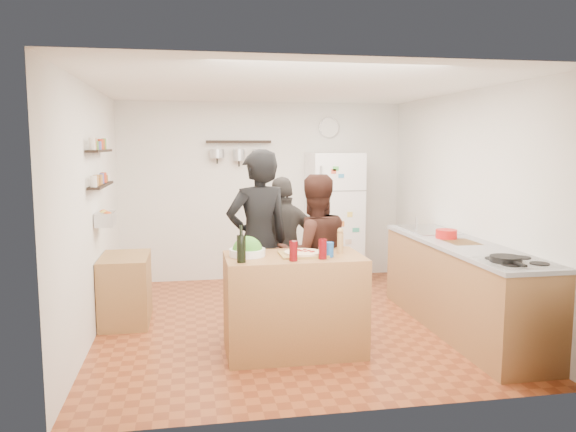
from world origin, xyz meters
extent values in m
plane|color=brown|center=(0.00, 0.00, 0.00)|extent=(4.20, 4.20, 0.00)
plane|color=white|center=(0.00, 0.00, 2.50)|extent=(4.20, 4.20, 0.00)
plane|color=silver|center=(0.00, 2.10, 1.25)|extent=(4.00, 0.00, 4.00)
plane|color=silver|center=(-2.00, 0.00, 1.25)|extent=(0.00, 4.20, 4.20)
plane|color=silver|center=(2.00, 0.00, 1.25)|extent=(0.00, 4.20, 4.20)
cube|color=#946036|center=(-0.12, -0.85, 0.46)|extent=(1.25, 0.72, 0.91)
cube|color=olive|center=(-0.04, -0.87, 0.92)|extent=(0.42, 0.34, 0.02)
cylinder|color=#D6BB8D|center=(-0.04, -0.87, 0.94)|extent=(0.34, 0.34, 0.02)
cylinder|color=white|center=(-0.54, -0.80, 0.94)|extent=(0.33, 0.33, 0.07)
cylinder|color=black|center=(-0.62, -1.07, 1.03)|extent=(0.08, 0.08, 0.23)
cylinder|color=#52070A|center=(-0.17, -1.09, 1.00)|extent=(0.07, 0.07, 0.18)
cylinder|color=#59070B|center=(0.10, -1.05, 1.00)|extent=(0.07, 0.07, 0.18)
cylinder|color=#A67B45|center=(0.33, -0.80, 1.00)|extent=(0.06, 0.06, 0.19)
cylinder|color=#1A4E93|center=(0.18, -0.97, 0.98)|extent=(0.08, 0.08, 0.13)
imported|color=black|center=(-0.36, -0.23, 0.93)|extent=(0.78, 0.63, 1.87)
imported|color=black|center=(0.18, -0.38, 0.81)|extent=(0.84, 0.68, 1.62)
imported|color=#2C2927|center=(-0.03, 0.20, 0.78)|extent=(0.97, 0.52, 1.57)
cube|color=#9E7042|center=(1.70, -0.55, 0.45)|extent=(0.63, 2.63, 0.90)
cube|color=white|center=(1.70, -1.50, 0.91)|extent=(0.60, 0.62, 0.02)
cylinder|color=black|center=(1.60, -1.50, 0.95)|extent=(0.26, 0.26, 0.05)
cube|color=silver|center=(1.70, 0.30, 0.92)|extent=(0.50, 0.80, 0.03)
cube|color=olive|center=(1.70, -0.51, 0.91)|extent=(0.30, 0.40, 0.02)
cylinder|color=red|center=(1.65, -0.27, 0.97)|extent=(0.22, 0.22, 0.09)
cube|color=white|center=(0.95, 1.75, 0.90)|extent=(0.70, 0.68, 1.80)
cylinder|color=silver|center=(0.95, 2.08, 2.15)|extent=(0.30, 0.03, 0.30)
cube|color=black|center=(-1.93, 0.20, 1.50)|extent=(0.12, 1.00, 0.02)
cube|color=black|center=(-1.93, 0.20, 1.85)|extent=(0.12, 1.00, 0.02)
cube|color=silver|center=(-1.90, 0.20, 1.15)|extent=(0.18, 0.35, 0.14)
cube|color=#AA7947|center=(-1.74, 0.33, 0.36)|extent=(0.50, 0.80, 0.73)
cube|color=black|center=(-0.35, 2.00, 1.95)|extent=(0.90, 0.04, 0.04)
camera|label=1|loc=(-1.05, -5.79, 1.92)|focal=35.00mm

